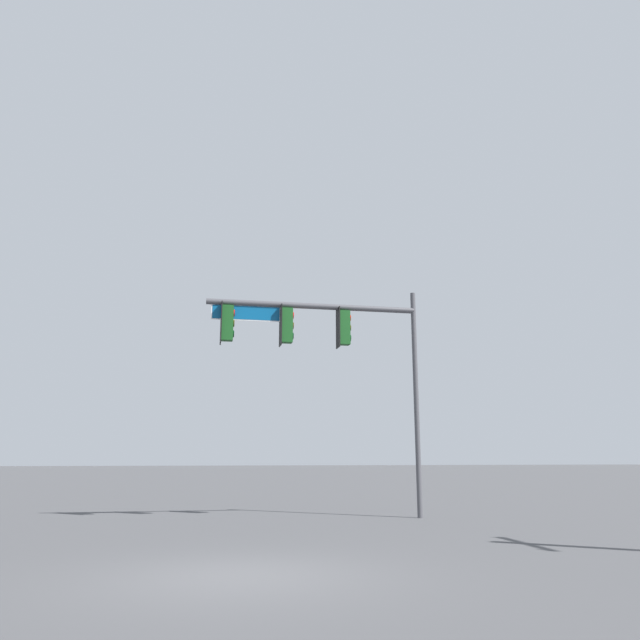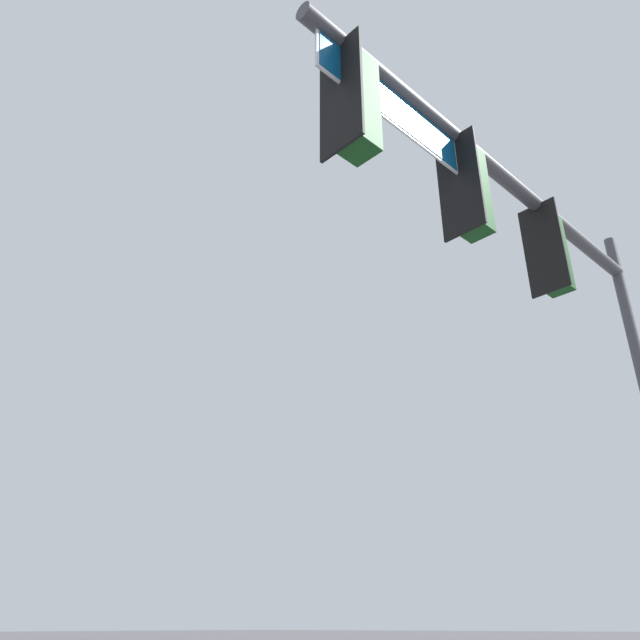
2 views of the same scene
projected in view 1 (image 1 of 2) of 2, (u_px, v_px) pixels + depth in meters
ground_plane at (240, 577)px, 9.46m from camera, size 400.00×400.00×0.00m
signal_pole_near at (316, 335)px, 19.73m from camera, size 6.77×1.12×7.14m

